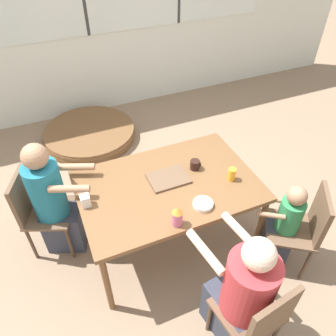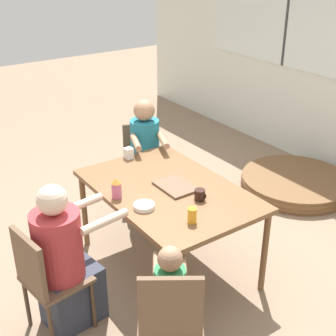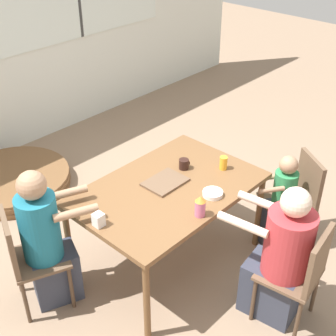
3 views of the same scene
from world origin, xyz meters
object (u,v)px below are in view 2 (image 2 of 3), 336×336
object	(u,v)px
chair_for_toddler	(170,314)
person_woman_green_shirt	(146,162)
chair_for_woman_green_shirt	(143,158)
coffee_mug	(200,195)
juice_glass	(192,215)
folded_table_stack	(295,183)
chair_for_man_blue_shirt	(43,275)
milk_carton_small	(129,153)
person_man_blue_shirt	(65,265)
bowl_white_shallow	(144,206)
person_toddler	(170,308)
sippy_cup	(117,188)

from	to	relation	value
chair_for_toddler	person_woman_green_shirt	size ratio (longest dim) A/B	0.73
chair_for_woman_green_shirt	coffee_mug	distance (m)	1.43
juice_glass	folded_table_stack	bearing A→B (deg)	111.21
chair_for_man_blue_shirt	milk_carton_small	bearing A→B (deg)	117.50
folded_table_stack	person_man_blue_shirt	bearing A→B (deg)	-81.35
folded_table_stack	milk_carton_small	bearing A→B (deg)	-100.44
chair_for_woman_green_shirt	milk_carton_small	size ratio (longest dim) A/B	8.64
person_woman_green_shirt	juice_glass	bearing A→B (deg)	91.89
bowl_white_shallow	folded_table_stack	bearing A→B (deg)	101.53
chair_for_man_blue_shirt	coffee_mug	xyz separation A→B (m)	(0.14, 1.23, 0.29)
juice_glass	folded_table_stack	world-z (taller)	juice_glass
coffee_mug	juice_glass	size ratio (longest dim) A/B	0.78
coffee_mug	bowl_white_shallow	bearing A→B (deg)	-108.54
person_toddler	chair_for_woman_green_shirt	bearing A→B (deg)	96.64
chair_for_man_blue_shirt	juice_glass	bearing A→B (deg)	62.33
sippy_cup	juice_glass	world-z (taller)	sippy_cup
chair_for_man_blue_shirt	person_woman_green_shirt	distance (m)	1.85
milk_carton_small	bowl_white_shallow	world-z (taller)	milk_carton_small
chair_for_man_blue_shirt	folded_table_stack	xyz separation A→B (m)	(-0.47, 3.12, -0.44)
chair_for_woman_green_shirt	juice_glass	xyz separation A→B (m)	(1.58, -0.58, 0.30)
chair_for_man_blue_shirt	chair_for_toddler	distance (m)	0.93
person_toddler	folded_table_stack	size ratio (longest dim) A/B	0.74
sippy_cup	milk_carton_small	distance (m)	0.73
person_woman_green_shirt	milk_carton_small	xyz separation A→B (m)	(0.24, -0.33, 0.27)
coffee_mug	person_man_blue_shirt	bearing A→B (deg)	-98.61
person_man_blue_shirt	folded_table_stack	size ratio (longest dim) A/B	0.94
juice_glass	person_toddler	bearing A→B (deg)	-52.81
person_man_blue_shirt	bowl_white_shallow	bearing A→B (deg)	80.26
person_man_blue_shirt	person_toddler	xyz separation A→B (m)	(0.69, 0.41, -0.09)
person_man_blue_shirt	bowl_white_shallow	distance (m)	0.70
chair_for_woman_green_shirt	milk_carton_small	world-z (taller)	chair_for_woman_green_shirt
chair_for_woman_green_shirt	folded_table_stack	bearing A→B (deg)	176.03
chair_for_toddler	sippy_cup	world-z (taller)	sippy_cup
bowl_white_shallow	sippy_cup	bearing A→B (deg)	-161.62
milk_carton_small	person_man_blue_shirt	bearing A→B (deg)	-51.21
person_woman_green_shirt	folded_table_stack	distance (m)	1.79
sippy_cup	bowl_white_shallow	distance (m)	0.28
person_man_blue_shirt	juice_glass	bearing A→B (deg)	57.38
bowl_white_shallow	folded_table_stack	distance (m)	2.46
person_woman_green_shirt	person_man_blue_shirt	world-z (taller)	person_woman_green_shirt
bowl_white_shallow	juice_glass	bearing A→B (deg)	25.89
milk_carton_small	bowl_white_shallow	xyz separation A→B (m)	(0.83, -0.36, -0.03)
chair_for_man_blue_shirt	person_toddler	xyz separation A→B (m)	(0.67, 0.58, -0.09)
chair_for_woman_green_shirt	bowl_white_shallow	world-z (taller)	chair_for_woman_green_shirt
person_toddler	juice_glass	bearing A→B (deg)	71.38
person_woman_green_shirt	person_toddler	size ratio (longest dim) A/B	1.30
chair_for_toddler	coffee_mug	bearing A→B (deg)	75.80
chair_for_man_blue_shirt	sippy_cup	xyz separation A→B (m)	(-0.26, 0.73, 0.33)
person_man_blue_shirt	folded_table_stack	world-z (taller)	person_man_blue_shirt
person_man_blue_shirt	sippy_cup	size ratio (longest dim) A/B	6.90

